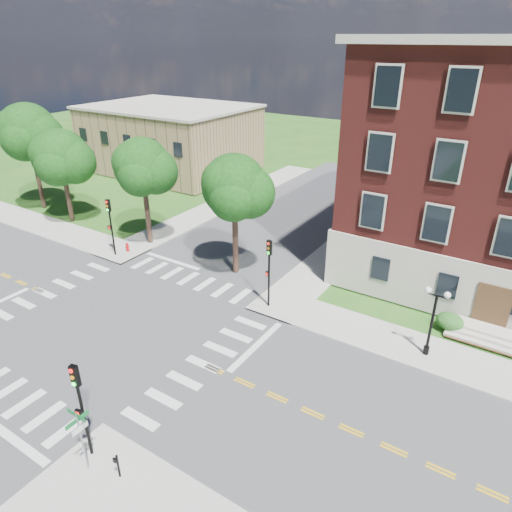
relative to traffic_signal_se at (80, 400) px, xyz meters
The scene contains 19 objects.
ground 10.67m from the traffic_signal_se, 133.09° to the left, with size 160.00×160.00×0.00m, color #235818.
road_ew 10.67m from the traffic_signal_se, 133.09° to the left, with size 90.00×12.00×0.01m, color #3D3D3F.
road_ns 10.67m from the traffic_signal_se, 133.09° to the left, with size 12.00×90.00×0.01m, color #3D3D3F.
sidewalk_ne 24.52m from the traffic_signal_se, 69.74° to the left, with size 34.00×34.00×0.12m.
sidewalk_nw 32.07m from the traffic_signal_se, 134.39° to the left, with size 34.00×34.00×0.12m.
crosswalk_east 8.09m from the traffic_signal_se, 88.12° to the left, with size 2.20×10.20×0.02m, color silver, non-canonical shape.
stop_bar_east 11.07m from the traffic_signal_se, 79.98° to the left, with size 0.40×5.50×0.00m, color silver.
secondary_building 47.34m from the traffic_signal_se, 127.72° to the left, with size 20.40×15.40×8.30m.
tree_a 35.63m from the traffic_signal_se, 148.51° to the left, with size 5.67×5.67×10.65m.
tree_b 30.22m from the traffic_signal_se, 144.15° to the left, with size 5.20×5.20×8.86m.
tree_c 22.99m from the traffic_signal_se, 128.08° to the left, with size 4.69×4.69×9.15m.
tree_d 18.38m from the traffic_signal_se, 104.45° to the left, with size 4.66×4.66×9.13m.
traffic_signal_se is the anchor object (origin of this frame).
traffic_signal_ne 14.51m from the traffic_signal_se, 89.14° to the left, with size 0.38×0.45×4.80m.
traffic_signal_nw 20.53m from the traffic_signal_se, 135.45° to the left, with size 0.37×0.44×4.80m.
twin_lamp_west 18.30m from the traffic_signal_se, 54.98° to the left, with size 1.36×0.36×4.23m.
street_sign_pole 1.18m from the traffic_signal_se, 48.48° to the right, with size 1.10×1.10×3.10m.
push_button_post 3.07m from the traffic_signal_se, ahead, with size 0.14×0.21×1.20m.
fire_hydrant 21.24m from the traffic_signal_se, 132.74° to the left, with size 0.35×0.35×0.75m.
Camera 1 is at (20.64, -15.45, 16.57)m, focal length 32.00 mm.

